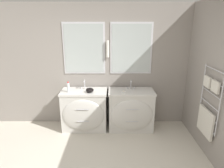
% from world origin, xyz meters
% --- Properties ---
extents(wall_back, '(5.67, 0.14, 2.60)m').
position_xyz_m(wall_back, '(0.01, 2.14, 1.32)').
color(wall_back, gray).
rests_on(wall_back, ground_plane).
extents(wall_right, '(0.13, 4.16, 2.60)m').
position_xyz_m(wall_right, '(2.07, 0.95, 1.29)').
color(wall_right, gray).
rests_on(wall_right, ground_plane).
extents(vanity_left, '(0.95, 0.58, 0.86)m').
position_xyz_m(vanity_left, '(-0.17, 1.78, 0.43)').
color(vanity_left, silver).
rests_on(vanity_left, ground_plane).
extents(vanity_right, '(0.95, 0.58, 0.86)m').
position_xyz_m(vanity_right, '(0.81, 1.78, 0.43)').
color(vanity_right, silver).
rests_on(vanity_right, ground_plane).
extents(faucet_left, '(0.17, 0.12, 0.19)m').
position_xyz_m(faucet_left, '(-0.17, 1.94, 0.95)').
color(faucet_left, silver).
rests_on(faucet_left, vanity_left).
extents(faucet_right, '(0.17, 0.12, 0.19)m').
position_xyz_m(faucet_right, '(0.81, 1.94, 0.95)').
color(faucet_right, silver).
rests_on(faucet_right, vanity_right).
extents(toiletry_bottle, '(0.05, 0.05, 0.22)m').
position_xyz_m(toiletry_bottle, '(-0.47, 1.73, 0.96)').
color(toiletry_bottle, silver).
rests_on(toiletry_bottle, vanity_left).
extents(amenity_bowl, '(0.16, 0.16, 0.09)m').
position_xyz_m(amenity_bowl, '(-0.04, 1.72, 0.90)').
color(amenity_bowl, black).
rests_on(amenity_bowl, vanity_left).
extents(soap_dish, '(0.08, 0.06, 0.04)m').
position_xyz_m(soap_dish, '(0.64, 1.69, 0.87)').
color(soap_dish, white).
rests_on(soap_dish, vanity_right).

